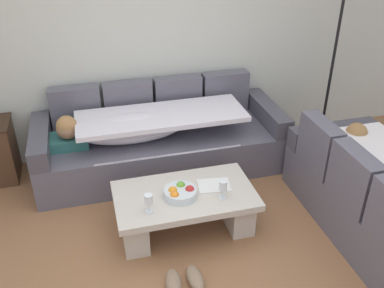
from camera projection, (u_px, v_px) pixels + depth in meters
The scene contains 11 objects.
ground_plane at pixel (194, 277), 3.32m from camera, with size 14.00×14.00×0.00m, color #90603E.
back_wall at pixel (141, 32), 4.44m from camera, with size 9.00×0.10×2.70m, color beige.
couch_along_wall at pixel (156, 141), 4.52m from camera, with size 2.57×0.92×0.88m.
couch_near_window at pixel (383, 202), 3.60m from camera, with size 0.92×1.97×0.88m.
coffee_table at pixel (185, 206), 3.70m from camera, with size 1.20×0.68×0.38m.
fruit_bowl at pixel (180, 192), 3.57m from camera, with size 0.28×0.28×0.10m.
wine_glass_near_left at pixel (149, 200), 3.36m from camera, with size 0.07×0.07×0.17m.
wine_glass_near_right at pixel (223, 186), 3.52m from camera, with size 0.07×0.07×0.17m.
open_magazine at pixel (214, 185), 3.72m from camera, with size 0.28×0.21×0.01m, color white.
floor_lamp at pixel (332, 53), 4.58m from camera, with size 0.33×0.31×1.95m.
pair_of_shoes at pixel (184, 280), 3.23m from camera, with size 0.31×0.28×0.09m.
Camera 1 is at (-0.62, -2.27, 2.55)m, focal length 39.87 mm.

